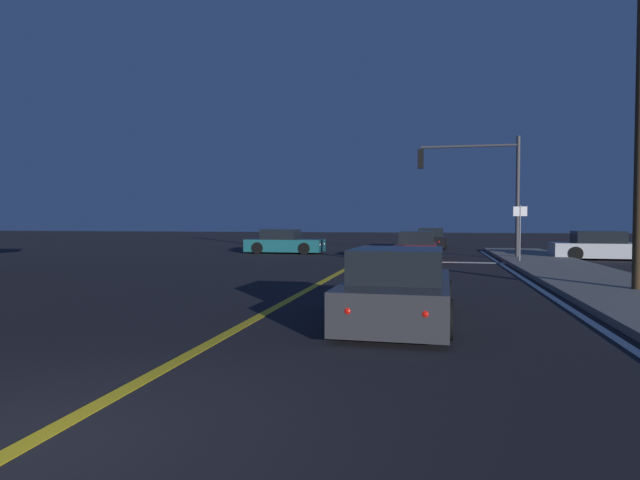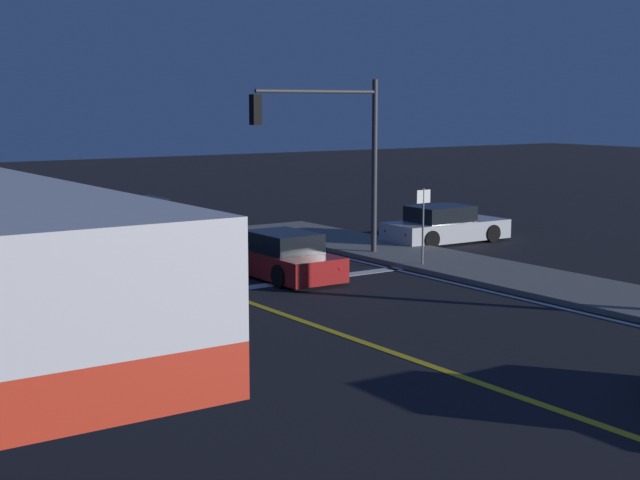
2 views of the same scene
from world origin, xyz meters
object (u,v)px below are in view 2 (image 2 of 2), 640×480
at_px(car_parked_curb_black, 139,217).
at_px(street_sign_corner, 423,215).
at_px(car_mid_block_silver, 445,226).
at_px(car_side_waiting_red, 279,257).
at_px(traffic_signal_near_right, 332,139).

relative_size(car_parked_curb_black, street_sign_corner, 1.85).
relative_size(car_mid_block_silver, street_sign_corner, 1.91).
xyz_separation_m(car_parked_curb_black, street_sign_corner, (3.68, -12.69, 1.07)).
height_order(car_side_waiting_red, street_sign_corner, street_sign_corner).
height_order(car_mid_block_silver, traffic_signal_near_right, traffic_signal_near_right).
distance_m(car_side_waiting_red, car_parked_curb_black, 11.35).
distance_m(car_parked_curb_black, street_sign_corner, 13.26).
height_order(car_parked_curb_black, street_sign_corner, street_sign_corner).
bearing_deg(car_parked_curb_black, street_sign_corner, -71.54).
height_order(car_side_waiting_red, traffic_signal_near_right, traffic_signal_near_right).
distance_m(car_mid_block_silver, car_side_waiting_red, 8.85).
relative_size(car_side_waiting_red, car_parked_curb_black, 1.02).
distance_m(car_mid_block_silver, traffic_signal_near_right, 6.61).
height_order(car_mid_block_silver, street_sign_corner, street_sign_corner).
distance_m(traffic_signal_near_right, street_sign_corner, 3.84).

